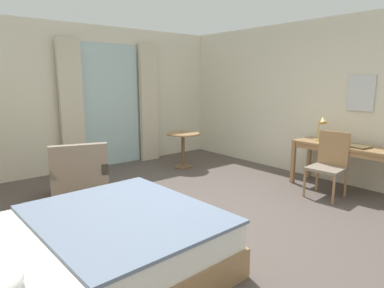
{
  "coord_description": "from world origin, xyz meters",
  "views": [
    {
      "loc": [
        -2.59,
        -3.06,
        1.73
      ],
      "look_at": [
        0.15,
        0.26,
        0.9
      ],
      "focal_mm": 31.51,
      "sensor_mm": 36.0,
      "label": 1
    }
  ],
  "objects_px": {
    "round_cafe_table": "(183,142)",
    "closed_book": "(359,147)",
    "bed": "(80,255)",
    "desk_lamp": "(322,123)",
    "desk_chair": "(329,161)",
    "armchair_by_window": "(79,176)",
    "writing_desk": "(346,150)"
  },
  "relations": [
    {
      "from": "desk_lamp",
      "to": "armchair_by_window",
      "type": "relative_size",
      "value": 0.46
    },
    {
      "from": "round_cafe_table",
      "to": "bed",
      "type": "bearing_deg",
      "value": -140.48
    },
    {
      "from": "writing_desk",
      "to": "desk_chair",
      "type": "distance_m",
      "value": 0.42
    },
    {
      "from": "closed_book",
      "to": "round_cafe_table",
      "type": "relative_size",
      "value": 0.39
    },
    {
      "from": "closed_book",
      "to": "armchair_by_window",
      "type": "distance_m",
      "value": 4.15
    },
    {
      "from": "round_cafe_table",
      "to": "closed_book",
      "type": "bearing_deg",
      "value": -71.59
    },
    {
      "from": "bed",
      "to": "round_cafe_table",
      "type": "relative_size",
      "value": 3.35
    },
    {
      "from": "writing_desk",
      "to": "armchair_by_window",
      "type": "height_order",
      "value": "armchair_by_window"
    },
    {
      "from": "closed_book",
      "to": "round_cafe_table",
      "type": "xyz_separation_m",
      "value": [
        -0.99,
        2.96,
        -0.24
      ]
    },
    {
      "from": "closed_book",
      "to": "armchair_by_window",
      "type": "bearing_deg",
      "value": 148.22
    },
    {
      "from": "desk_lamp",
      "to": "round_cafe_table",
      "type": "relative_size",
      "value": 0.64
    },
    {
      "from": "bed",
      "to": "round_cafe_table",
      "type": "bearing_deg",
      "value": 39.52
    },
    {
      "from": "writing_desk",
      "to": "closed_book",
      "type": "height_order",
      "value": "closed_book"
    },
    {
      "from": "desk_lamp",
      "to": "desk_chair",
      "type": "bearing_deg",
      "value": -134.71
    },
    {
      "from": "writing_desk",
      "to": "armchair_by_window",
      "type": "relative_size",
      "value": 1.64
    },
    {
      "from": "desk_chair",
      "to": "writing_desk",
      "type": "bearing_deg",
      "value": -6.16
    },
    {
      "from": "bed",
      "to": "desk_chair",
      "type": "distance_m",
      "value": 3.75
    },
    {
      "from": "desk_chair",
      "to": "closed_book",
      "type": "height_order",
      "value": "desk_chair"
    },
    {
      "from": "writing_desk",
      "to": "desk_lamp",
      "type": "bearing_deg",
      "value": 96.53
    },
    {
      "from": "bed",
      "to": "round_cafe_table",
      "type": "distance_m",
      "value": 4.01
    },
    {
      "from": "desk_lamp",
      "to": "bed",
      "type": "bearing_deg",
      "value": -176.98
    },
    {
      "from": "writing_desk",
      "to": "desk_chair",
      "type": "xyz_separation_m",
      "value": [
        -0.4,
        0.04,
        -0.12
      ]
    },
    {
      "from": "closed_book",
      "to": "round_cafe_table",
      "type": "distance_m",
      "value": 3.13
    },
    {
      "from": "armchair_by_window",
      "to": "round_cafe_table",
      "type": "distance_m",
      "value": 2.3
    },
    {
      "from": "bed",
      "to": "desk_chair",
      "type": "xyz_separation_m",
      "value": [
        3.74,
        -0.14,
        0.24
      ]
    },
    {
      "from": "closed_book",
      "to": "round_cafe_table",
      "type": "height_order",
      "value": "closed_book"
    },
    {
      "from": "writing_desk",
      "to": "closed_book",
      "type": "relative_size",
      "value": 5.86
    },
    {
      "from": "bed",
      "to": "desk_lamp",
      "type": "distance_m",
      "value": 4.17
    },
    {
      "from": "desk_lamp",
      "to": "closed_book",
      "type": "xyz_separation_m",
      "value": [
        -0.02,
        -0.63,
        -0.28
      ]
    },
    {
      "from": "desk_chair",
      "to": "armchair_by_window",
      "type": "bearing_deg",
      "value": 141.76
    },
    {
      "from": "bed",
      "to": "closed_book",
      "type": "height_order",
      "value": "bed"
    },
    {
      "from": "bed",
      "to": "closed_book",
      "type": "bearing_deg",
      "value": -5.76
    }
  ]
}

